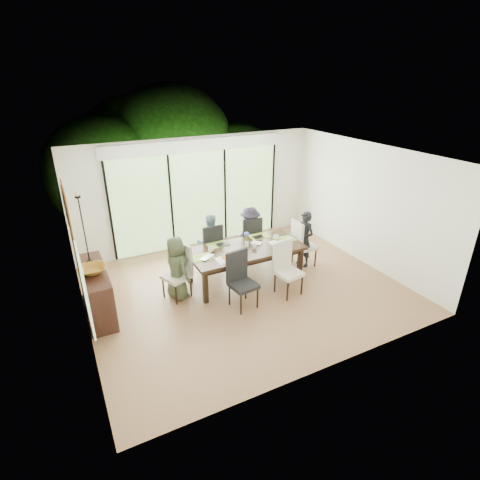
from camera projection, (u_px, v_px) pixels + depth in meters
name	position (u px, v px, depth m)	size (l,w,h in m)	color
floor	(246.00, 289.00, 7.61)	(6.00, 5.00, 0.01)	brown
ceiling	(247.00, 156.00, 6.50)	(6.00, 5.00, 0.01)	white
wall_back	(198.00, 193.00, 9.09)	(6.00, 0.02, 2.70)	white
wall_front	(333.00, 292.00, 5.01)	(6.00, 0.02, 2.70)	silver
wall_left	(75.00, 261.00, 5.81)	(0.02, 5.00, 2.70)	silver
wall_right	(366.00, 205.00, 8.29)	(0.02, 5.00, 2.70)	white
glass_doors	(199.00, 199.00, 9.12)	(4.20, 0.02, 2.30)	#598C3F
blinds_header	(196.00, 145.00, 8.58)	(4.40, 0.06, 0.28)	white
mullion_a	(110.00, 213.00, 8.25)	(0.05, 0.04, 2.30)	black
mullion_b	(171.00, 204.00, 8.83)	(0.05, 0.04, 2.30)	black
mullion_c	(225.00, 195.00, 9.40)	(0.05, 0.04, 2.30)	black
mullion_d	(273.00, 188.00, 9.98)	(0.05, 0.04, 2.30)	black
side_window	(85.00, 289.00, 4.79)	(0.02, 0.90, 1.00)	#8CAD7F
deck	(189.00, 233.00, 10.39)	(6.00, 1.80, 0.10)	#513823
rail_top	(178.00, 204.00, 10.80)	(6.00, 0.08, 0.06)	brown
foliage_left	(103.00, 173.00, 10.50)	(3.20, 3.20, 3.20)	#14380F
foliage_mid	(172.00, 150.00, 11.75)	(4.00, 4.00, 4.00)	#14380F
foliage_right	(234.00, 166.00, 12.06)	(2.80, 2.80, 2.80)	#14380F
foliage_far	(135.00, 155.00, 11.98)	(3.60, 3.60, 3.60)	#14380F
table_top	(246.00, 249.00, 7.68)	(2.37, 1.09, 0.06)	black
table_apron	(246.00, 253.00, 7.72)	(2.17, 0.89, 0.10)	black
table_leg_fl	(205.00, 287.00, 7.04)	(0.09, 0.09, 0.68)	black
table_leg_fr	(300.00, 263.00, 7.93)	(0.09, 0.09, 0.68)	black
table_leg_bl	(190.00, 268.00, 7.74)	(0.09, 0.09, 0.68)	black
table_leg_br	(278.00, 247.00, 8.63)	(0.09, 0.09, 0.68)	black
chair_left_end	(176.00, 273.00, 7.13)	(0.45, 0.45, 1.09)	silver
chair_right_end	(305.00, 243.00, 8.37)	(0.45, 0.45, 1.09)	beige
chair_far_left	(210.00, 245.00, 8.26)	(0.45, 0.45, 1.09)	black
chair_far_right	(250.00, 237.00, 8.67)	(0.45, 0.45, 1.09)	black
chair_near_left	(243.00, 281.00, 6.84)	(0.45, 0.45, 1.09)	black
chair_near_right	(289.00, 269.00, 7.25)	(0.45, 0.45, 1.09)	silver
person_left_end	(177.00, 268.00, 7.10)	(0.59, 0.37, 1.27)	#3E4931
person_right_end	(304.00, 239.00, 8.32)	(0.59, 0.37, 1.27)	black
person_far_left	(210.00, 242.00, 8.20)	(0.59, 0.37, 1.27)	#7699AB
person_far_right	(250.00, 234.00, 8.62)	(0.59, 0.37, 1.27)	#221C2B
placemat_left	(202.00, 257.00, 7.28)	(0.43, 0.32, 0.01)	#81A93C
placemat_right	(285.00, 239.00, 8.06)	(0.43, 0.32, 0.01)	#77A139
placemat_far_l	(218.00, 245.00, 7.81)	(0.43, 0.32, 0.01)	olive
placemat_far_r	(259.00, 236.00, 8.22)	(0.43, 0.32, 0.01)	#ABC145
placemat_paper	(228.00, 259.00, 7.20)	(0.43, 0.32, 0.01)	white
tablet_far_l	(223.00, 244.00, 7.81)	(0.26, 0.18, 0.01)	black
tablet_far_r	(258.00, 237.00, 8.16)	(0.24, 0.17, 0.01)	black
papers	(276.00, 242.00, 7.92)	(0.30, 0.22, 0.00)	white
platter_base	(228.00, 259.00, 7.19)	(0.26, 0.26, 0.02)	white
platter_snacks	(228.00, 258.00, 7.19)	(0.20, 0.20, 0.01)	orange
vase	(247.00, 244.00, 7.71)	(0.08, 0.08, 0.12)	silver
hyacinth_stems	(247.00, 239.00, 7.66)	(0.04, 0.04, 0.16)	#337226
hyacinth_blooms	(247.00, 234.00, 7.62)	(0.11, 0.11, 0.11)	#5855D4
laptop	(209.00, 258.00, 7.23)	(0.33, 0.21, 0.03)	silver
cup_a	(211.00, 250.00, 7.48)	(0.12, 0.12, 0.09)	white
cup_b	(254.00, 246.00, 7.63)	(0.10, 0.10, 0.09)	white
cup_c	(276.00, 237.00, 8.06)	(0.12, 0.12, 0.09)	white
book	(255.00, 244.00, 7.81)	(0.16, 0.22, 0.02)	white
sideboard	(96.00, 291.00, 6.72)	(0.44, 1.56, 0.87)	black
bowl	(93.00, 270.00, 6.43)	(0.46, 0.46, 0.11)	#9A6921
candlestick_base	(90.00, 261.00, 6.82)	(0.10, 0.10, 0.04)	black
candlestick_shaft	(84.00, 230.00, 6.56)	(0.02, 0.02, 1.21)	black
candlestick_pan	(78.00, 197.00, 6.32)	(0.10, 0.10, 0.03)	black
candle	(77.00, 194.00, 6.29)	(0.03, 0.03, 0.10)	silver
tapestry	(71.00, 231.00, 6.01)	(0.02, 1.00, 1.50)	#984716
art_frame	(65.00, 205.00, 7.04)	(0.03, 0.55, 0.65)	black
art_canvas	(66.00, 205.00, 7.05)	(0.01, 0.45, 0.55)	#184F4E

